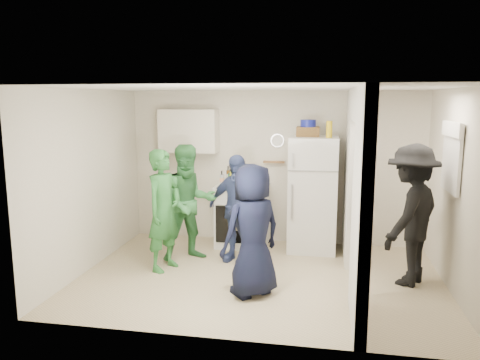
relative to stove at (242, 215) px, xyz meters
name	(u,v)px	position (x,y,z in m)	size (l,w,h in m)	color
floor	(259,277)	(0.48, -1.37, -0.50)	(4.80, 4.80, 0.00)	beige
wall_back	(274,168)	(0.48, 0.33, 0.75)	(4.80, 4.80, 0.00)	silver
wall_front	(235,218)	(0.48, -3.07, 0.75)	(4.80, 4.80, 0.00)	silver
wall_left	(89,180)	(-1.92, -1.37, 0.75)	(3.40, 3.40, 0.00)	silver
wall_right	(457,192)	(2.88, -1.37, 0.75)	(3.40, 3.40, 0.00)	silver
ceiling	(261,88)	(0.48, -1.37, 2.00)	(4.80, 4.80, 0.00)	white
partition_pier_back	(350,175)	(1.68, -0.27, 0.75)	(0.12, 1.20, 2.50)	silver
partition_pier_front	(361,209)	(1.68, -2.47, 0.75)	(0.12, 1.20, 2.50)	silver
partition_header	(358,104)	(1.68, -1.37, 1.80)	(0.12, 1.00, 0.40)	silver
stove	(242,215)	(0.00, 0.00, 0.00)	(0.84, 0.70, 1.00)	white
upper_cabinet	(189,131)	(-0.92, 0.15, 1.35)	(0.95, 0.34, 0.70)	silver
fridge	(313,194)	(1.13, -0.03, 0.40)	(0.74, 0.72, 1.79)	white
wicker_basket	(308,132)	(1.03, 0.02, 1.37)	(0.35, 0.25, 0.15)	brown
blue_bowl	(308,123)	(1.03, 0.02, 1.50)	(0.24, 0.24, 0.11)	navy
yellow_cup_stack_top	(329,129)	(1.35, -0.13, 1.42)	(0.09, 0.09, 0.25)	yellow
wall_clock	(277,140)	(0.53, 0.31, 1.20)	(0.22, 0.22, 0.03)	white
spice_shelf	(274,162)	(0.48, 0.28, 0.85)	(0.35, 0.08, 0.03)	olive
nook_window	(453,157)	(2.86, -1.17, 1.15)	(0.03, 0.70, 0.80)	black
nook_window_frame	(452,157)	(2.84, -1.17, 1.15)	(0.04, 0.76, 0.86)	white
nook_valance	(452,129)	(2.82, -1.17, 1.50)	(0.04, 0.82, 0.18)	white
yellow_cup_stack_stove	(232,180)	(-0.12, -0.22, 0.62)	(0.09, 0.09, 0.25)	#F8F614
red_cup	(254,184)	(0.22, -0.20, 0.56)	(0.09, 0.09, 0.12)	#C00C35
person_green_left	(164,210)	(-0.88, -1.28, 0.35)	(0.62, 0.41, 1.69)	#2E7535
person_green_center	(189,203)	(-0.65, -0.82, 0.36)	(0.84, 0.65, 1.72)	#39834B
person_denim	(237,208)	(0.05, -0.76, 0.29)	(0.93, 0.39, 1.58)	#354974
person_navy	(252,230)	(0.46, -1.93, 0.31)	(0.79, 0.51, 1.62)	black
person_nook	(411,215)	(2.40, -1.21, 0.41)	(1.17, 0.67, 1.82)	black
bottle_a	(228,175)	(-0.26, 0.14, 0.64)	(0.06, 0.06, 0.29)	brown
bottle_b	(230,177)	(-0.18, -0.09, 0.64)	(0.07, 0.07, 0.27)	#1B512F
bottle_c	(240,176)	(-0.06, 0.15, 0.63)	(0.07, 0.07, 0.26)	silver
bottle_d	(242,176)	(0.00, -0.07, 0.66)	(0.07, 0.07, 0.33)	brown
bottle_e	(250,176)	(0.09, 0.19, 0.63)	(0.06, 0.06, 0.26)	#9CA3AD
bottle_f	(252,177)	(0.16, 0.00, 0.64)	(0.07, 0.07, 0.29)	#1F4017
bottle_g	(259,175)	(0.25, 0.15, 0.65)	(0.06, 0.06, 0.29)	olive
bottle_h	(222,178)	(-0.31, -0.12, 0.62)	(0.06, 0.06, 0.25)	#B0B4BC
bottle_i	(246,176)	(0.04, 0.10, 0.63)	(0.07, 0.07, 0.26)	brown
bottle_j	(260,177)	(0.30, -0.10, 0.65)	(0.08, 0.08, 0.31)	#356723
bottle_k	(231,177)	(-0.20, 0.05, 0.62)	(0.06, 0.06, 0.24)	brown
bottle_l	(250,179)	(0.15, -0.13, 0.63)	(0.07, 0.07, 0.26)	gray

